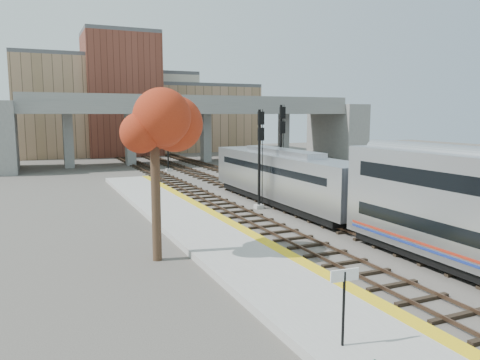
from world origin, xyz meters
name	(u,v)px	position (x,y,z in m)	size (l,w,h in m)	color
ground	(365,243)	(0.00, 0.00, 0.00)	(160.00, 160.00, 0.00)	#47423D
platform	(243,256)	(-7.25, 0.00, 0.17)	(4.50, 60.00, 0.35)	#9E9E99
yellow_strip	(278,248)	(-5.35, 0.00, 0.35)	(0.70, 60.00, 0.01)	yellow
tracks	(273,202)	(0.93, 12.50, 0.08)	(10.70, 95.00, 0.25)	black
overpass	(192,122)	(4.92, 45.00, 5.81)	(54.00, 12.00, 9.50)	slate
buildings_far	(136,109)	(1.26, 66.57, 7.88)	(43.00, 21.00, 20.60)	tan
parking_lot	(309,172)	(14.00, 28.00, 0.02)	(14.00, 18.00, 0.04)	black
locomotive	(282,176)	(1.00, 11.09, 2.28)	(3.02, 19.05, 4.10)	#A8AAB2
signal_mast_near	(260,160)	(-1.10, 10.75, 3.66)	(0.60, 0.64, 7.29)	#9E9E99
signal_mast_mid	(281,150)	(3.00, 14.97, 3.96)	(0.60, 0.64, 7.73)	#9E9E99
signal_mast_far	(168,144)	(-1.10, 36.09, 3.33)	(0.60, 0.64, 6.81)	#9E9E99
station_sign	(344,291)	(-8.37, -9.42, 1.98)	(0.90, 0.11, 2.27)	black
tree	(154,122)	(-11.03, 1.65, 6.57)	(3.60, 3.60, 8.85)	#382619
car_a	(299,175)	(9.09, 22.02, 0.62)	(1.38, 3.42, 1.16)	#99999E
car_b	(318,167)	(15.44, 28.05, 0.62)	(1.22, 3.50, 1.15)	#99999E
car_c	(316,162)	(18.53, 33.25, 0.64)	(1.68, 4.13, 1.20)	#99999E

